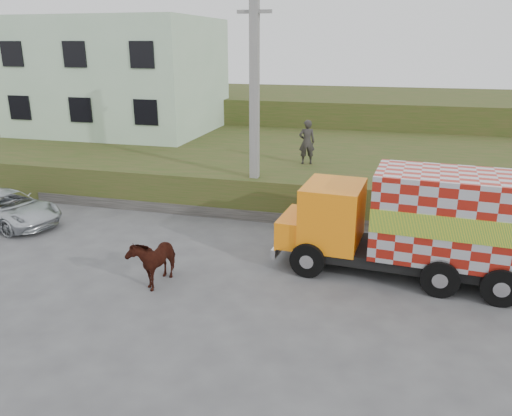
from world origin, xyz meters
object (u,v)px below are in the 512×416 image
(cow, at_px, (154,259))
(utility_pole, at_px, (254,107))
(pedestrian, at_px, (307,142))
(suv, at_px, (7,208))
(cargo_truck, at_px, (416,223))

(cow, bearing_deg, utility_pole, 83.40)
(utility_pole, xyz_separation_m, pedestrian, (1.48, 2.64, -1.68))
(cow, relative_size, suv, 0.38)
(utility_pole, distance_m, pedestrian, 3.46)
(utility_pole, distance_m, cow, 7.00)
(suv, bearing_deg, utility_pole, -55.13)
(suv, xyz_separation_m, pedestrian, (9.81, 5.79, 1.81))
(utility_pole, xyz_separation_m, cargo_truck, (5.58, -3.76, -2.52))
(utility_pole, xyz_separation_m, suv, (-8.34, -3.15, -3.49))
(cargo_truck, relative_size, cow, 4.27)
(utility_pole, relative_size, cow, 4.95)
(utility_pole, relative_size, suv, 1.89)
(suv, bearing_deg, cow, -97.62)
(utility_pole, bearing_deg, pedestrian, 60.77)
(cargo_truck, bearing_deg, suv, -178.08)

